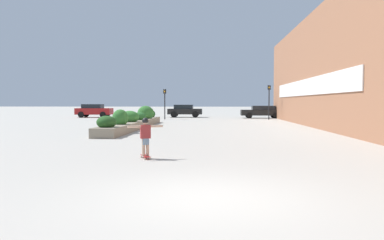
# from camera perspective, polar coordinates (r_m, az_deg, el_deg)

# --- Properties ---
(ground_plane) EXTENTS (300.00, 300.00, 0.00)m
(ground_plane) POSITION_cam_1_polar(r_m,az_deg,el_deg) (6.95, 2.47, -11.75)
(ground_plane) COLOR #ADA89E
(building_wall_right) EXTENTS (0.67, 41.03, 8.03)m
(building_wall_right) POSITION_cam_1_polar(r_m,az_deg,el_deg) (23.89, 20.77, 7.97)
(building_wall_right) COLOR #9E6647
(building_wall_right) RESTS_ON ground_plane
(planter_box) EXTENTS (1.40, 15.11, 1.48)m
(planter_box) POSITION_cam_1_polar(r_m,az_deg,el_deg) (25.61, -8.69, -0.19)
(planter_box) COLOR gray
(planter_box) RESTS_ON ground_plane
(skateboard) EXTENTS (0.44, 0.68, 0.09)m
(skateboard) POSITION_cam_1_polar(r_m,az_deg,el_deg) (11.69, -7.09, -5.52)
(skateboard) COLOR maroon
(skateboard) RESTS_ON ground_plane
(skateboarder) EXTENTS (1.03, 0.52, 1.18)m
(skateboarder) POSITION_cam_1_polar(r_m,az_deg,el_deg) (11.61, -7.11, -1.94)
(skateboarder) COLOR tan
(skateboarder) RESTS_ON skateboard
(car_leftmost) EXTENTS (4.56, 1.90, 1.38)m
(car_leftmost) POSITION_cam_1_polar(r_m,az_deg,el_deg) (42.18, 10.61, 1.28)
(car_leftmost) COLOR black
(car_leftmost) RESTS_ON ground_plane
(car_center_left) EXTENTS (4.07, 1.85, 1.54)m
(car_center_left) POSITION_cam_1_polar(r_m,az_deg,el_deg) (44.81, -14.72, 1.43)
(car_center_left) COLOR maroon
(car_center_left) RESTS_ON ground_plane
(car_center_right) EXTENTS (3.99, 1.85, 1.48)m
(car_center_right) POSITION_cam_1_polar(r_m,az_deg,el_deg) (43.84, -1.12, 1.46)
(car_center_right) COLOR black
(car_center_right) RESTS_ON ground_plane
(traffic_light_left) EXTENTS (0.28, 0.30, 3.09)m
(traffic_light_left) POSITION_cam_1_polar(r_m,az_deg,el_deg) (38.39, -4.18, 3.27)
(traffic_light_left) COLOR black
(traffic_light_left) RESTS_ON ground_plane
(traffic_light_right) EXTENTS (0.28, 0.30, 3.48)m
(traffic_light_right) POSITION_cam_1_polar(r_m,az_deg,el_deg) (38.62, 11.66, 3.57)
(traffic_light_right) COLOR black
(traffic_light_right) RESTS_ON ground_plane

